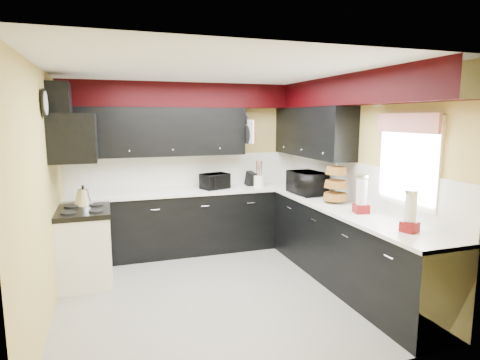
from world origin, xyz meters
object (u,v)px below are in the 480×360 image
Objects in this scene: microwave at (308,183)px; utensil_crock at (259,181)px; knife_block at (250,179)px; kettle at (83,197)px; toaster_oven at (215,181)px.

microwave is 0.89m from utensil_crock.
utensil_crock is 0.79× the size of knife_block.
utensil_crock is at bearing 10.46° from kettle.
kettle is (-2.42, -0.57, -0.03)m from knife_block.
utensil_crock is 2.58m from kettle.
knife_block is (-0.11, 0.10, 0.02)m from utensil_crock.
microwave reaches higher than toaster_oven.
kettle is at bearing -169.54° from utensil_crock.
utensil_crock is at bearing -58.49° from knife_block.
utensil_crock is 0.77× the size of kettle.
utensil_crock is 0.15m from knife_block.
kettle is (-2.96, 0.31, -0.07)m from microwave.
toaster_oven is 1.78× the size of knife_block.
kettle is (-2.53, -0.47, -0.01)m from utensil_crock.
toaster_oven is 1.74× the size of kettle.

